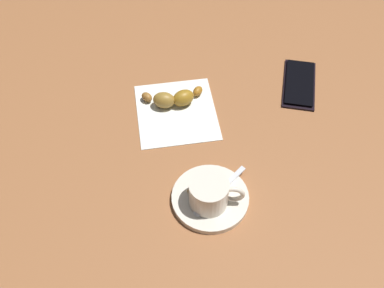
{
  "coord_description": "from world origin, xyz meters",
  "views": [
    {
      "loc": [
        0.49,
        0.03,
        0.67
      ],
      "look_at": [
        -0.01,
        0.0,
        0.03
      ],
      "focal_mm": 42.38,
      "sensor_mm": 36.0,
      "label": 1
    }
  ],
  "objects_px": {
    "teaspoon": "(212,199)",
    "napkin": "(176,112)",
    "saucer": "(210,198)",
    "sugar_packet": "(203,184)",
    "espresso_cup": "(210,193)",
    "croissant": "(174,98)",
    "cell_phone": "(299,84)"
  },
  "relations": [
    {
      "from": "teaspoon",
      "to": "napkin",
      "type": "relative_size",
      "value": 0.66
    },
    {
      "from": "saucer",
      "to": "sugar_packet",
      "type": "xyz_separation_m",
      "value": [
        -0.02,
        -0.01,
        0.01
      ]
    },
    {
      "from": "saucer",
      "to": "espresso_cup",
      "type": "relative_size",
      "value": 1.43
    },
    {
      "from": "saucer",
      "to": "napkin",
      "type": "relative_size",
      "value": 0.79
    },
    {
      "from": "teaspoon",
      "to": "napkin",
      "type": "distance_m",
      "value": 0.22
    },
    {
      "from": "croissant",
      "to": "napkin",
      "type": "bearing_deg",
      "value": 18.58
    },
    {
      "from": "espresso_cup",
      "to": "sugar_packet",
      "type": "bearing_deg",
      "value": -158.68
    },
    {
      "from": "espresso_cup",
      "to": "croissant",
      "type": "relative_size",
      "value": 0.71
    },
    {
      "from": "saucer",
      "to": "teaspoon",
      "type": "bearing_deg",
      "value": 22.69
    },
    {
      "from": "sugar_packet",
      "to": "croissant",
      "type": "bearing_deg",
      "value": -121.97
    },
    {
      "from": "croissant",
      "to": "saucer",
      "type": "bearing_deg",
      "value": 19.84
    },
    {
      "from": "sugar_packet",
      "to": "espresso_cup",
      "type": "bearing_deg",
      "value": 60.97
    },
    {
      "from": "teaspoon",
      "to": "espresso_cup",
      "type": "bearing_deg",
      "value": -52.14
    },
    {
      "from": "napkin",
      "to": "cell_phone",
      "type": "distance_m",
      "value": 0.26
    },
    {
      "from": "espresso_cup",
      "to": "croissant",
      "type": "height_order",
      "value": "espresso_cup"
    },
    {
      "from": "espresso_cup",
      "to": "cell_phone",
      "type": "relative_size",
      "value": 0.62
    },
    {
      "from": "espresso_cup",
      "to": "sugar_packet",
      "type": "relative_size",
      "value": 1.57
    },
    {
      "from": "napkin",
      "to": "croissant",
      "type": "relative_size",
      "value": 1.3
    },
    {
      "from": "teaspoon",
      "to": "sugar_packet",
      "type": "bearing_deg",
      "value": -150.73
    },
    {
      "from": "saucer",
      "to": "croissant",
      "type": "height_order",
      "value": "croissant"
    },
    {
      "from": "saucer",
      "to": "croissant",
      "type": "xyz_separation_m",
      "value": [
        -0.22,
        -0.08,
        0.01
      ]
    },
    {
      "from": "sugar_packet",
      "to": "napkin",
      "type": "xyz_separation_m",
      "value": [
        -0.17,
        -0.06,
        -0.01
      ]
    },
    {
      "from": "teaspoon",
      "to": "napkin",
      "type": "height_order",
      "value": "teaspoon"
    },
    {
      "from": "sugar_packet",
      "to": "teaspoon",
      "type": "bearing_deg",
      "value": 68.91
    },
    {
      "from": "sugar_packet",
      "to": "napkin",
      "type": "bearing_deg",
      "value": -122.0
    },
    {
      "from": "saucer",
      "to": "cell_phone",
      "type": "distance_m",
      "value": 0.34
    },
    {
      "from": "croissant",
      "to": "sugar_packet",
      "type": "bearing_deg",
      "value": 18.38
    },
    {
      "from": "teaspoon",
      "to": "cell_phone",
      "type": "distance_m",
      "value": 0.34
    },
    {
      "from": "teaspoon",
      "to": "sugar_packet",
      "type": "relative_size",
      "value": 1.88
    },
    {
      "from": "cell_phone",
      "to": "sugar_packet",
      "type": "bearing_deg",
      "value": -36.14
    },
    {
      "from": "napkin",
      "to": "espresso_cup",
      "type": "bearing_deg",
      "value": 18.83
    },
    {
      "from": "napkin",
      "to": "cell_phone",
      "type": "xyz_separation_m",
      "value": [
        -0.09,
        0.25,
        0.0
      ]
    }
  ]
}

